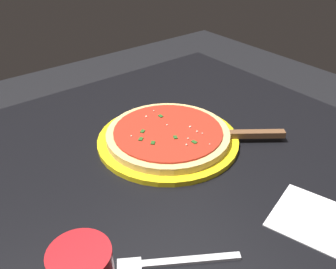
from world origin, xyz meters
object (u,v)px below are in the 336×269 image
object	(u,v)px
pizza	(168,134)
pizza_server	(238,135)
fork	(172,262)
serving_plate	(168,140)
napkin_folded_right	(312,218)

from	to	relation	value
pizza	pizza_server	distance (m)	0.16
pizza	fork	xyz separation A→B (m)	(0.20, 0.26, -0.02)
pizza_server	fork	world-z (taller)	pizza_server
pizza	pizza_server	world-z (taller)	pizza
serving_plate	pizza_server	world-z (taller)	pizza_server
pizza_server	napkin_folded_right	distance (m)	0.26
napkin_folded_right	fork	bearing A→B (deg)	-17.37
serving_plate	pizza_server	xyz separation A→B (m)	(-0.12, 0.09, 0.01)
pizza	fork	distance (m)	0.33
pizza_server	fork	xyz separation A→B (m)	(0.32, 0.17, -0.01)
pizza	napkin_folded_right	xyz separation A→B (m)	(-0.05, 0.34, -0.02)
pizza_server	napkin_folded_right	bearing A→B (deg)	71.95
serving_plate	pizza	world-z (taller)	pizza
serving_plate	napkin_folded_right	bearing A→B (deg)	97.61
serving_plate	napkin_folded_right	xyz separation A→B (m)	(-0.05, 0.34, -0.00)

